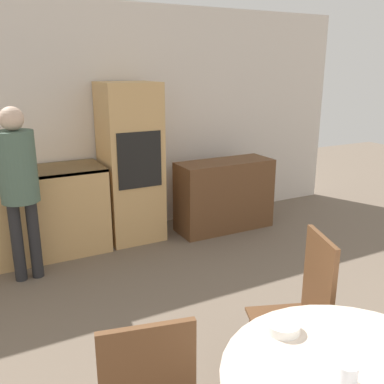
# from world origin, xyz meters

# --- Properties ---
(wall_back) EXTENTS (6.55, 0.05, 2.60)m
(wall_back) POSITION_xyz_m (0.00, 5.03, 1.30)
(wall_back) COLOR silver
(wall_back) RESTS_ON ground_plane
(oven_unit) EXTENTS (0.61, 0.59, 1.76)m
(oven_unit) POSITION_xyz_m (0.19, 4.69, 0.88)
(oven_unit) COLOR tan
(oven_unit) RESTS_ON ground_plane
(sideboard) EXTENTS (1.17, 0.45, 0.84)m
(sideboard) POSITION_xyz_m (1.27, 4.44, 0.42)
(sideboard) COLOR brown
(sideboard) RESTS_ON ground_plane
(chair_far_right) EXTENTS (0.51, 0.51, 0.99)m
(chair_far_right) POSITION_xyz_m (0.25, 1.92, 0.55)
(chair_far_right) COLOR brown
(chair_far_right) RESTS_ON ground_plane
(person_standing) EXTENTS (0.33, 0.33, 1.60)m
(person_standing) POSITION_xyz_m (-1.03, 4.18, 0.99)
(person_standing) COLOR #262628
(person_standing) RESTS_ON ground_plane
(cup) EXTENTS (0.08, 0.08, 0.09)m
(cup) POSITION_xyz_m (-0.19, 1.19, 0.77)
(cup) COLOR silver
(cup) RESTS_ON dining_table
(bowl_centre) EXTENTS (0.16, 0.16, 0.05)m
(bowl_centre) POSITION_xyz_m (-0.18, 1.59, 0.75)
(bowl_centre) COLOR white
(bowl_centre) RESTS_ON dining_table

